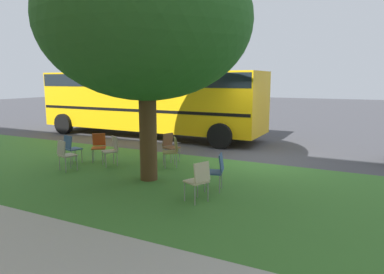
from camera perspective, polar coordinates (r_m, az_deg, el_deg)
The scene contains 12 objects.
ground at distance 11.27m, azimuth 9.52°, elevation -3.80°, with size 80.00×80.00×0.00m, color #424247.
grass_verge at distance 8.37m, azimuth 2.90°, elevation -8.32°, with size 48.00×6.00×0.01m, color #3D752D.
street_tree at distance 8.85m, azimuth -7.61°, elevation 18.23°, with size 5.14×5.14×5.83m.
chair_0 at distance 7.26m, azimuth 1.08°, elevation -6.84°, with size 0.55×0.55×0.88m.
chair_1 at distance 8.03m, azimuth 4.07°, elevation -5.27°, with size 0.51×0.51×0.88m.
chair_2 at distance 10.23m, azimuth -3.26°, elevation -2.06°, with size 0.59×0.58×0.88m.
chair_3 at distance 11.26m, azimuth -19.27°, elevation -1.53°, with size 0.50×0.50×0.88m.
chair_4 at distance 11.30m, azimuth -15.07°, elevation -1.28°, with size 0.58×0.58×0.88m.
chair_5 at distance 10.96m, azimuth -3.64°, elevation -1.30°, with size 0.53×0.53×0.88m.
chair_6 at distance 10.64m, azimuth -13.05°, elevation -1.85°, with size 0.57×0.58×0.88m.
chair_7 at distance 10.36m, azimuth -20.14°, elevation -2.49°, with size 0.51×0.52×0.88m.
school_bus at distance 15.80m, azimuth -7.17°, elevation 6.46°, with size 10.40×2.80×2.88m.
Camera 1 is at (-3.21, 10.50, 2.55)m, focal length 32.43 mm.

